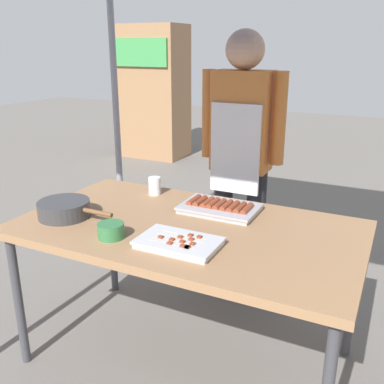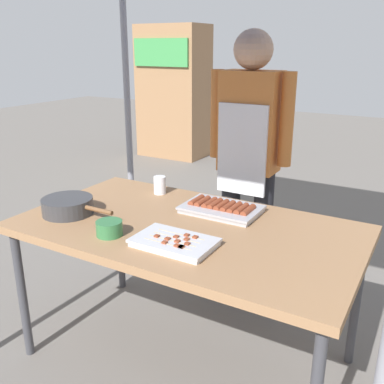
# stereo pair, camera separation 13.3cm
# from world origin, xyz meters

# --- Properties ---
(ground_plane) EXTENTS (18.00, 18.00, 0.00)m
(ground_plane) POSITION_xyz_m (0.00, 0.00, 0.00)
(ground_plane) COLOR #66605B
(stall_table) EXTENTS (1.60, 0.90, 0.75)m
(stall_table) POSITION_xyz_m (0.00, 0.00, 0.70)
(stall_table) COLOR #9E724C
(stall_table) RESTS_ON ground
(tray_grilled_sausages) EXTENTS (0.39, 0.26, 0.05)m
(tray_grilled_sausages) POSITION_xyz_m (0.07, 0.23, 0.77)
(tray_grilled_sausages) COLOR #ADADB2
(tray_grilled_sausages) RESTS_ON stall_table
(tray_meat_skewers) EXTENTS (0.34, 0.22, 0.04)m
(tray_meat_skewers) POSITION_xyz_m (0.07, -0.22, 0.77)
(tray_meat_skewers) COLOR silver
(tray_meat_skewers) RESTS_ON stall_table
(cooking_wok) EXTENTS (0.41, 0.25, 0.08)m
(cooking_wok) POSITION_xyz_m (-0.59, -0.17, 0.79)
(cooking_wok) COLOR #38383A
(cooking_wok) RESTS_ON stall_table
(condiment_bowl) EXTENTS (0.12, 0.12, 0.07)m
(condiment_bowl) POSITION_xyz_m (-0.24, -0.27, 0.78)
(condiment_bowl) COLOR #33723F
(condiment_bowl) RESTS_ON stall_table
(drink_cup_near_edge) EXTENTS (0.07, 0.07, 0.10)m
(drink_cup_near_edge) POSITION_xyz_m (-0.37, 0.32, 0.80)
(drink_cup_near_edge) COLOR white
(drink_cup_near_edge) RESTS_ON stall_table
(vendor_woman) EXTENTS (0.52, 0.23, 1.64)m
(vendor_woman) POSITION_xyz_m (-0.01, 0.76, 0.98)
(vendor_woman) COLOR black
(vendor_woman) RESTS_ON ground
(neighbor_stall_left) EXTENTS (0.94, 0.63, 1.82)m
(neighbor_stall_left) POSITION_xyz_m (-2.43, 3.74, 0.92)
(neighbor_stall_left) COLOR #9E724C
(neighbor_stall_left) RESTS_ON ground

